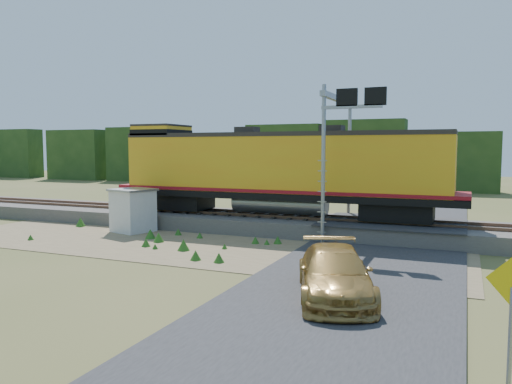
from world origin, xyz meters
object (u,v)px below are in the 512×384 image
at_px(shed, 133,210).
at_px(signal_gantry, 342,127).
at_px(road_sign, 512,311).
at_px(locomotive, 275,169).
at_px(car, 335,274).

distance_m(shed, signal_gantry, 12.02).
relative_size(signal_gantry, road_sign, 2.81).
height_order(shed, road_sign, road_sign).
relative_size(locomotive, signal_gantry, 2.58).
height_order(locomotive, road_sign, locomotive).
xyz_separation_m(signal_gantry, car, (2.25, -10.36, -4.85)).
distance_m(signal_gantry, road_sign, 17.11).
relative_size(shed, car, 0.47).
bearing_deg(locomotive, shed, -153.46).
bearing_deg(car, shed, 131.07).
bearing_deg(car, road_sign, -66.91).
distance_m(locomotive, signal_gantry, 4.52).
height_order(shed, signal_gantry, signal_gantry).
distance_m(shed, car, 15.12).
bearing_deg(signal_gantry, car, -77.76).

